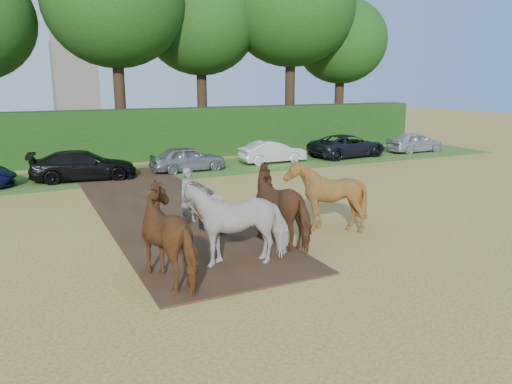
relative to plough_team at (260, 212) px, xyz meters
The scene contains 8 objects.
ground 3.12m from the plough_team, 160.99° to the right, with size 120.00×120.00×0.00m, color gold.
earth_strip 6.28m from the plough_team, 101.72° to the left, with size 4.50×17.00×0.05m, color #472D1C.
grass_verge 13.38m from the plough_team, 101.92° to the left, with size 50.00×5.00×0.03m, color #38601E.
hedgerow 17.77m from the plough_team, 98.92° to the left, with size 46.00×1.60×3.00m, color #14380F.
plough_team is the anchor object (origin of this frame).
parked_cars 12.89m from the plough_team, 91.25° to the left, with size 40.43×3.17×1.47m.
treeline 22.62m from the plough_team, 102.10° to the left, with size 48.70×10.60×14.21m.
church 55.52m from the plough_team, 88.68° to the left, with size 5.20×5.20×27.00m.
Camera 1 is at (-3.10, -11.01, 4.69)m, focal length 35.00 mm.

